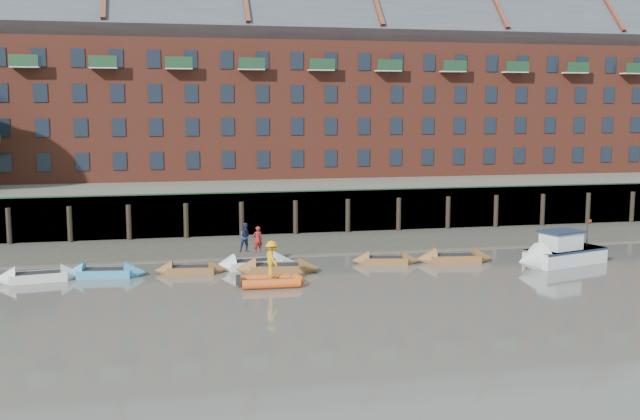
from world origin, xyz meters
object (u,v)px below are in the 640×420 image
object	(u,v)px
rib_tender	(273,281)
motor_launch	(553,254)
person_rower_b	(246,237)
rowboat_1	(105,273)
rowboat_4	(277,269)
rowboat_3	(255,264)
rowboat_0	(38,277)
person_rower_a	(258,239)
rowboat_2	(191,270)
rowboat_5	(385,260)
rowboat_6	(454,258)
person_rib_crew	(272,259)

from	to	relation	value
rib_tender	motor_launch	xyz separation A→B (m)	(17.24, 1.78, 0.42)
person_rower_b	rowboat_1	bearing A→B (deg)	-179.38
rowboat_4	rib_tender	world-z (taller)	rowboat_4
rowboat_3	rowboat_4	size ratio (longest dim) A/B	1.01
rowboat_0	motor_launch	bearing A→B (deg)	-12.00
rowboat_3	rowboat_4	distance (m)	1.87
rowboat_1	person_rower_a	size ratio (longest dim) A/B	2.99
rowboat_1	rowboat_3	xyz separation A→B (m)	(8.48, 0.54, 0.02)
person_rower_b	rowboat_0	bearing A→B (deg)	-179.89
rowboat_2	person_rower_b	xyz separation A→B (m)	(3.27, 0.86, 1.61)
rowboat_0	rib_tender	size ratio (longest dim) A/B	1.42
rowboat_0	rowboat_5	distance (m)	19.90
rowboat_0	person_rower_a	world-z (taller)	person_rower_a
rowboat_2	rowboat_4	bearing A→B (deg)	-4.25
rowboat_1	rib_tender	size ratio (longest dim) A/B	1.38
rowboat_6	person_rower_a	distance (m)	12.12
rowboat_0	person_rower_a	distance (m)	12.27
rowboat_4	rib_tender	xyz separation A→B (m)	(-0.72, -3.15, 0.00)
rowboat_6	person_rib_crew	size ratio (longest dim) A/B	2.59
rowboat_0	person_rower_b	xyz separation A→B (m)	(11.50, 1.03, 1.59)
rowboat_1	person_rower_a	distance (m)	8.81
person_rib_crew	rowboat_1	bearing A→B (deg)	53.36
person_rower_a	rowboat_2	bearing A→B (deg)	-3.18
rowboat_2	rowboat_4	xyz separation A→B (m)	(4.86, -0.88, 0.04)
rowboat_1	rowboat_3	bearing A→B (deg)	10.54
rowboat_3	rowboat_5	bearing A→B (deg)	-10.16
rowboat_0	rowboat_2	xyz separation A→B (m)	(8.23, 0.17, -0.03)
rowboat_4	person_rower_b	xyz separation A→B (m)	(-1.59, 1.74, 1.58)
rowboat_6	person_rib_crew	bearing A→B (deg)	-154.97
rowboat_3	motor_launch	world-z (taller)	motor_launch
rowboat_5	rib_tender	size ratio (longest dim) A/B	1.26
rowboat_2	rowboat_5	distance (m)	11.67
rowboat_5	person_rower_a	bearing A→B (deg)	-170.78
rowboat_5	person_rower_b	distance (m)	8.57
person_rower_b	person_rib_crew	xyz separation A→B (m)	(0.82, -4.86, -0.34)
rowboat_0	rowboat_3	distance (m)	12.00
person_rib_crew	rowboat_5	bearing A→B (deg)	-72.62
rowboat_6	motor_launch	distance (m)	5.84
rowboat_2	rib_tender	xyz separation A→B (m)	(4.15, -4.04, 0.04)
person_rower_a	rowboat_5	bearing A→B (deg)	167.25
person_rower_a	person_rower_b	world-z (taller)	person_rower_b
rowboat_0	person_rib_crew	distance (m)	12.97
rowboat_1	motor_launch	xyz separation A→B (m)	(26.13, -2.33, 0.44)
rib_tender	person_rib_crew	xyz separation A→B (m)	(-0.05, 0.03, 1.24)
rib_tender	person_rower_b	world-z (taller)	person_rower_b
rowboat_6	rowboat_4	bearing A→B (deg)	-169.27
motor_launch	person_rower_b	xyz separation A→B (m)	(-18.12, 3.12, 1.15)
rowboat_5	rowboat_3	bearing A→B (deg)	-171.37
rib_tender	rowboat_4	bearing A→B (deg)	78.86
rowboat_3	person_rower_b	xyz separation A→B (m)	(-0.47, 0.25, 1.57)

